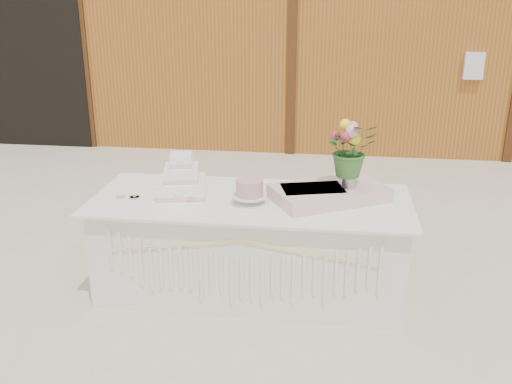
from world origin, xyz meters
TOP-DOWN VIEW (x-y plane):
  - ground at (0.00, 0.00)m, footprint 80.00×80.00m
  - barn at (-0.01, 5.99)m, footprint 12.60×4.60m
  - cake_table at (0.00, -0.00)m, footprint 2.40×1.00m
  - wedding_cake at (-0.53, 0.04)m, footprint 0.42×0.42m
  - pink_cake_stand at (0.01, -0.10)m, footprint 0.26×0.26m
  - satin_runner at (0.58, 0.07)m, footprint 0.95×0.82m
  - flower_vase at (0.73, 0.07)m, footprint 0.10×0.10m
  - bouquet at (0.73, 0.07)m, footprint 0.44×0.40m
  - loose_flowers at (-0.95, 0.01)m, footprint 0.30×0.41m

SIDE VIEW (x-z plane):
  - ground at x=0.00m, z-range 0.00..0.00m
  - cake_table at x=0.00m, z-range 0.00..0.77m
  - loose_flowers at x=-0.95m, z-range 0.77..0.79m
  - satin_runner at x=0.58m, z-range 0.77..0.87m
  - pink_cake_stand at x=0.01m, z-range 0.78..0.97m
  - wedding_cake at x=-0.53m, z-range 0.72..1.04m
  - flower_vase at x=0.73m, z-range 0.87..1.01m
  - bouquet at x=0.73m, z-range 1.01..1.42m
  - barn at x=-0.01m, z-range 0.03..3.33m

